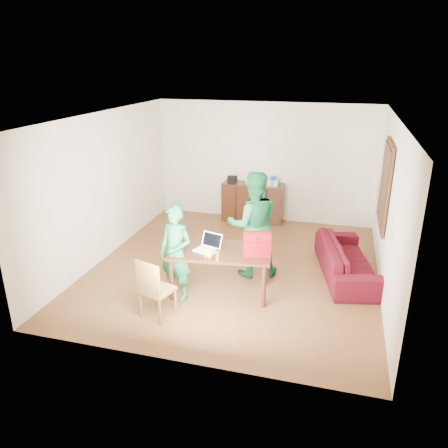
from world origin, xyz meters
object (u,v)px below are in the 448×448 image
(chair, at_px, (157,300))
(sofa, at_px, (347,259))
(red_bag, at_px, (257,246))
(laptop, at_px, (206,248))
(table, at_px, (221,255))
(bottle, at_px, (218,255))
(person_near, at_px, (176,253))
(person_far, at_px, (253,224))

(chair, relative_size, sofa, 0.46)
(sofa, bearing_deg, red_bag, 118.23)
(chair, xyz_separation_m, sofa, (2.65, 2.11, 0.02))
(red_bag, bearing_deg, laptop, 168.67)
(table, distance_m, bottle, 0.43)
(chair, bearing_deg, table, 71.57)
(red_bag, xyz_separation_m, sofa, (1.37, 1.19, -0.60))
(person_near, distance_m, red_bag, 1.25)
(table, distance_m, sofa, 2.30)
(person_near, relative_size, sofa, 0.76)
(table, bearing_deg, laptop, -161.87)
(person_far, bearing_deg, bottle, 55.42)
(red_bag, bearing_deg, sofa, 24.89)
(chair, xyz_separation_m, laptop, (0.48, 0.85, 0.52))
(chair, height_order, red_bag, red_bag)
(person_near, bearing_deg, table, 44.87)
(chair, bearing_deg, laptop, 78.01)
(bottle, relative_size, sofa, 0.09)
(person_far, relative_size, laptop, 4.45)
(chair, distance_m, laptop, 1.11)
(red_bag, bearing_deg, chair, -160.27)
(person_near, height_order, sofa, person_near)
(table, xyz_separation_m, laptop, (-0.21, -0.10, 0.14))
(laptop, bearing_deg, chair, -101.83)
(table, bearing_deg, chair, -133.15)
(person_far, relative_size, sofa, 0.91)
(bottle, bearing_deg, laptop, 133.35)
(bottle, height_order, red_bag, red_bag)
(person_near, height_order, red_bag, person_near)
(chair, relative_size, red_bag, 2.26)
(red_bag, relative_size, sofa, 0.20)
(table, xyz_separation_m, chair, (-0.69, -0.95, -0.38))
(bottle, bearing_deg, red_bag, 33.98)
(laptop, xyz_separation_m, bottle, (0.27, -0.29, 0.04))
(table, bearing_deg, sofa, 23.48)
(chair, height_order, sofa, chair)
(table, height_order, laptop, laptop)
(bottle, xyz_separation_m, sofa, (1.89, 1.54, -0.54))
(table, bearing_deg, person_far, 58.51)
(person_near, bearing_deg, red_bag, 30.28)
(bottle, height_order, sofa, bottle)
(person_far, xyz_separation_m, laptop, (-0.56, -0.88, -0.13))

